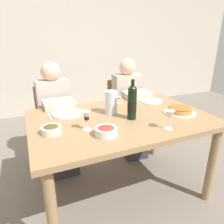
# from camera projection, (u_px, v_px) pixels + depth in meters

# --- Properties ---
(ground_plane) EXTENTS (8.00, 8.00, 0.00)m
(ground_plane) POSITION_uv_depth(u_px,v_px,m) (120.00, 189.00, 1.99)
(ground_plane) COLOR slate
(back_wall) EXTENTS (8.00, 0.10, 2.80)m
(back_wall) POSITION_uv_depth(u_px,v_px,m) (60.00, 37.00, 3.72)
(back_wall) COLOR beige
(back_wall) RESTS_ON ground
(dining_table) EXTENTS (1.50, 1.00, 0.76)m
(dining_table) POSITION_uv_depth(u_px,v_px,m) (121.00, 127.00, 1.76)
(dining_table) COLOR #9E7A51
(dining_table) RESTS_ON ground
(wine_bottle) EXTENTS (0.07, 0.07, 0.33)m
(wine_bottle) POSITION_uv_depth(u_px,v_px,m) (132.00, 102.00, 1.64)
(wine_bottle) COLOR black
(wine_bottle) RESTS_ON dining_table
(water_pitcher) EXTENTS (0.16, 0.11, 0.21)m
(water_pitcher) POSITION_uv_depth(u_px,v_px,m) (111.00, 104.00, 1.77)
(water_pitcher) COLOR silver
(water_pitcher) RESTS_ON dining_table
(baked_tart) EXTENTS (0.28, 0.28, 0.06)m
(baked_tart) POSITION_uv_depth(u_px,v_px,m) (180.00, 110.00, 1.81)
(baked_tart) COLOR silver
(baked_tart) RESTS_ON dining_table
(salad_bowl) EXTENTS (0.16, 0.16, 0.07)m
(salad_bowl) POSITION_uv_depth(u_px,v_px,m) (106.00, 131.00, 1.39)
(salad_bowl) COLOR white
(salad_bowl) RESTS_ON dining_table
(olive_bowl) EXTENTS (0.14, 0.14, 0.06)m
(olive_bowl) POSITION_uv_depth(u_px,v_px,m) (51.00, 129.00, 1.42)
(olive_bowl) COLOR silver
(olive_bowl) RESTS_ON dining_table
(wine_glass_left_diner) EXTENTS (0.07, 0.07, 0.14)m
(wine_glass_left_diner) POSITION_uv_depth(u_px,v_px,m) (169.00, 116.00, 1.46)
(wine_glass_left_diner) COLOR silver
(wine_glass_left_diner) RESTS_ON dining_table
(wine_glass_right_diner) EXTENTS (0.06, 0.06, 0.14)m
(wine_glass_right_diner) POSITION_uv_depth(u_px,v_px,m) (87.00, 117.00, 1.45)
(wine_glass_right_diner) COLOR silver
(wine_glass_right_diner) RESTS_ON dining_table
(dinner_plate_left_setting) EXTENTS (0.27, 0.27, 0.01)m
(dinner_plate_left_setting) POSITION_uv_depth(u_px,v_px,m) (67.00, 113.00, 1.79)
(dinner_plate_left_setting) COLOR white
(dinner_plate_left_setting) RESTS_ON dining_table
(dinner_plate_right_setting) EXTENTS (0.25, 0.25, 0.01)m
(dinner_plate_right_setting) POSITION_uv_depth(u_px,v_px,m) (150.00, 101.00, 2.15)
(dinner_plate_right_setting) COLOR silver
(dinner_plate_right_setting) RESTS_ON dining_table
(fork_left_setting) EXTENTS (0.02, 0.16, 0.00)m
(fork_left_setting) POSITION_uv_depth(u_px,v_px,m) (50.00, 116.00, 1.73)
(fork_left_setting) COLOR silver
(fork_left_setting) RESTS_ON dining_table
(knife_left_setting) EXTENTS (0.02, 0.18, 0.00)m
(knife_left_setting) POSITION_uv_depth(u_px,v_px,m) (84.00, 111.00, 1.85)
(knife_left_setting) COLOR silver
(knife_left_setting) RESTS_ON dining_table
(knife_right_setting) EXTENTS (0.01, 0.18, 0.00)m
(knife_right_setting) POSITION_uv_depth(u_px,v_px,m) (162.00, 100.00, 2.20)
(knife_right_setting) COLOR silver
(knife_right_setting) RESTS_ON dining_table
(spoon_right_setting) EXTENTS (0.02, 0.16, 0.00)m
(spoon_right_setting) POSITION_uv_depth(u_px,v_px,m) (138.00, 103.00, 2.09)
(spoon_right_setting) COLOR silver
(spoon_right_setting) RESTS_ON dining_table
(chair_left) EXTENTS (0.42, 0.42, 0.87)m
(chair_left) POSITION_uv_depth(u_px,v_px,m) (54.00, 118.00, 2.42)
(chair_left) COLOR olive
(chair_left) RESTS_ON ground
(diner_left) EXTENTS (0.35, 0.51, 1.16)m
(diner_left) POSITION_uv_depth(u_px,v_px,m) (57.00, 115.00, 2.18)
(diner_left) COLOR #B7B2A8
(diner_left) RESTS_ON ground
(chair_right) EXTENTS (0.43, 0.43, 0.87)m
(chair_right) POSITION_uv_depth(u_px,v_px,m) (123.00, 108.00, 2.75)
(chair_right) COLOR olive
(chair_right) RESTS_ON ground
(diner_right) EXTENTS (0.36, 0.52, 1.16)m
(diner_right) POSITION_uv_depth(u_px,v_px,m) (130.00, 105.00, 2.50)
(diner_right) COLOR #B7B2A8
(diner_right) RESTS_ON ground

